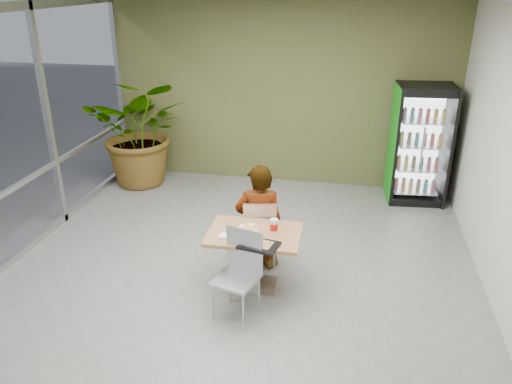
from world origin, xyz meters
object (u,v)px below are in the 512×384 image
chair_far (260,228)px  beverage_fridge (419,145)px  seated_woman (259,227)px  dining_table (254,248)px  soda_cup (274,226)px  chair_near (240,266)px  potted_plant (142,131)px  cafeteria_tray (259,245)px

chair_far → beverage_fridge: beverage_fridge is taller
seated_woman → beverage_fridge: bearing=-141.8°
dining_table → soda_cup: 0.37m
dining_table → chair_near: bearing=-97.1°
dining_table → chair_near: (-0.06, -0.48, 0.04)m
chair_far → chair_near: 0.98m
potted_plant → beverage_fridge: bearing=2.0°
soda_cup → potted_plant: size_ratio=0.09×
cafeteria_tray → beverage_fridge: (2.00, 3.40, 0.21)m
chair_near → seated_woman: size_ratio=0.58×
dining_table → beverage_fridge: 3.77m
chair_far → soda_cup: chair_far is taller
dining_table → seated_woman: 0.55m
chair_far → chair_near: chair_near is taller
seated_woman → cafeteria_tray: (0.16, -0.85, 0.22)m
chair_far → cafeteria_tray: 0.85m
chair_far → potted_plant: potted_plant is taller
seated_woman → soda_cup: (0.27, -0.49, 0.29)m
chair_near → potted_plant: size_ratio=0.51×
dining_table → soda_cup: size_ratio=6.57×
seated_woman → cafeteria_tray: bearing=89.4°
dining_table → beverage_fridge: bearing=55.6°
dining_table → beverage_fridge: (2.12, 3.09, 0.43)m
soda_cup → seated_woman: bearing=118.8°
cafeteria_tray → seated_woman: bearing=100.8°
chair_far → soda_cup: bearing=108.0°
potted_plant → seated_woman: bearing=-42.7°
chair_near → soda_cup: bearing=77.6°
cafeteria_tray → chair_near: bearing=-134.7°
dining_table → seated_woman: seated_woman is taller
soda_cup → chair_near: bearing=-117.7°
beverage_fridge → potted_plant: size_ratio=1.00×
chair_far → seated_woman: seated_woman is taller
chair_near → beverage_fridge: (2.18, 3.57, 0.39)m
seated_woman → beverage_fridge: size_ratio=0.87×
soda_cup → cafeteria_tray: 0.38m
beverage_fridge → soda_cup: bearing=-127.5°
dining_table → chair_near: chair_near is taller
dining_table → chair_far: size_ratio=1.17×
dining_table → chair_near: 0.49m
soda_cup → potted_plant: potted_plant is taller
potted_plant → chair_near: bearing=-53.0°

